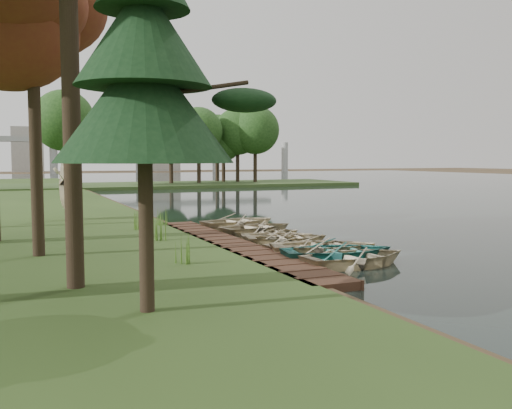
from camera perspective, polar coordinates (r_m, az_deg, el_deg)
name	(u,v)px	position (r m, az deg, el deg)	size (l,w,h in m)	color
ground	(268,248)	(23.21, 1.23, -4.35)	(300.00, 300.00, 0.00)	#3D2F1D
water	(470,197)	(56.97, 20.64, 0.72)	(130.00, 200.00, 0.05)	black
boardwalk	(231,247)	(22.58, -2.48, -4.23)	(1.60, 16.00, 0.30)	#372115
peninsula	(161,185)	(73.06, -9.48, 1.91)	(50.00, 14.00, 0.45)	#324820
far_trees	(134,136)	(72.31, -12.13, 6.76)	(45.60, 5.60, 8.80)	black
bridge	(107,144)	(142.57, -14.65, 5.88)	(95.90, 4.00, 8.60)	#A5A5A0
building_a	(159,139)	(165.72, -9.64, 6.44)	(10.00, 8.00, 18.00)	#A5A5A0
building_b	(27,149)	(165.92, -21.92, 5.13)	(8.00, 8.00, 12.00)	#A5A5A0
rowboat_0	(356,254)	(19.27, 10.01, -4.93)	(2.74, 3.83, 0.79)	#C8B791
rowboat_1	(339,249)	(20.15, 8.29, -4.44)	(2.87, 4.02, 0.83)	#2D7D75
rowboat_2	(324,245)	(21.19, 6.85, -4.00)	(2.82, 3.95, 0.82)	#C8B791
rowboat_3	(303,243)	(22.04, 4.75, -3.86)	(2.26, 3.16, 0.66)	#C8B791
rowboat_4	(287,236)	(23.68, 3.13, -3.20)	(2.43, 3.40, 0.71)	#C8B791
rowboat_5	(277,234)	(24.51, 2.15, -2.99)	(2.23, 3.13, 0.65)	#C8B791
rowboat_6	(266,230)	(25.90, 1.04, -2.61)	(2.14, 3.00, 0.62)	#C8B791
rowboat_7	(258,226)	(26.91, 0.19, -2.16)	(2.70, 3.78, 0.78)	#C8B791
rowboat_8	(241,225)	(27.99, -1.51, -2.05)	(2.19, 3.07, 0.64)	#C8B791
rowboat_9	(239,220)	(29.20, -1.68, -1.58)	(2.87, 4.02, 0.83)	#C8B791
stored_rowboat	(72,213)	(32.64, -17.93, -0.82)	(2.42, 3.39, 0.70)	#C8B791
tree_2	(31,11)	(21.28, -21.54, 17.55)	(4.35, 4.35, 10.13)	black
pine_tree	(144,66)	(12.59, -11.18, 13.42)	(3.80, 3.80, 8.33)	black
reeds_0	(184,250)	(18.16, -7.21, -4.54)	(0.60, 0.60, 0.89)	#3F661E
reeds_1	(160,229)	(23.53, -9.54, -2.40)	(0.60, 0.60, 0.95)	#3F661E
reeds_2	(139,219)	(27.27, -11.63, -1.42)	(0.60, 0.60, 0.98)	#3F661E
reeds_3	(162,216)	(28.91, -9.36, -1.12)	(0.60, 0.60, 0.92)	#3F661E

